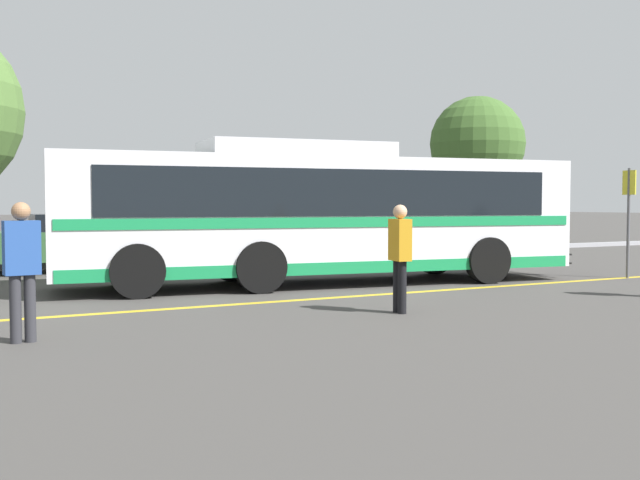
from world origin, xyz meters
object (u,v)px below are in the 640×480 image
object	(u,v)px
parked_car_1	(77,242)
parked_car_3	(418,234)
tree_0	(477,144)
transit_bus	(319,212)
bus_stop_sign	(629,209)
parked_car_2	(260,240)
pedestrian_2	(400,251)
pedestrian_1	(22,263)

from	to	relation	value
parked_car_1	parked_car_3	distance (m)	10.72
tree_0	parked_car_3	bearing A→B (deg)	-143.60
transit_bus	parked_car_3	bearing A→B (deg)	138.66
parked_car_3	bus_stop_sign	world-z (taller)	bus_stop_sign
parked_car_3	bus_stop_sign	size ratio (longest dim) A/B	1.69
transit_bus	parked_car_1	xyz separation A→B (m)	(-3.99, 5.65, -0.78)
transit_bus	parked_car_2	bearing A→B (deg)	176.80
pedestrian_2	bus_stop_sign	distance (m)	8.05
parked_car_2	bus_stop_sign	bearing A→B (deg)	-146.28
pedestrian_1	parked_car_3	bearing A→B (deg)	33.34
pedestrian_1	pedestrian_2	xyz separation A→B (m)	(5.52, -0.12, -0.02)
parked_car_3	pedestrian_1	xyz separation A→B (m)	(-13.15, -10.01, 0.27)
pedestrian_2	bus_stop_sign	xyz separation A→B (m)	(7.75, 2.08, 0.63)
parked_car_2	pedestrian_2	bearing A→B (deg)	166.60
parked_car_3	tree_0	bearing A→B (deg)	122.22
transit_bus	parked_car_3	xyz separation A→B (m)	(6.73, 5.79, -0.81)
transit_bus	pedestrian_1	size ratio (longest dim) A/B	6.62
pedestrian_1	tree_0	xyz separation A→B (m)	(19.55, 14.73, 3.21)
parked_car_2	pedestrian_1	world-z (taller)	pedestrian_1
transit_bus	bus_stop_sign	xyz separation A→B (m)	(6.86, -2.26, 0.06)
parked_car_1	parked_car_2	xyz separation A→B (m)	(5.11, 0.06, -0.07)
pedestrian_1	pedestrian_2	bearing A→B (deg)	-5.21
parked_car_3	pedestrian_2	distance (m)	12.68
parked_car_2	tree_0	bearing A→B (deg)	-70.23
parked_car_2	parked_car_3	distance (m)	5.61
pedestrian_1	tree_0	distance (m)	24.69
transit_bus	bus_stop_sign	distance (m)	7.22
transit_bus	tree_0	size ratio (longest dim) A/B	1.86
bus_stop_sign	pedestrian_2	bearing A→B (deg)	-67.03
transit_bus	tree_0	bearing A→B (deg)	136.62
transit_bus	parked_car_1	size ratio (longest dim) A/B	2.46
parked_car_2	bus_stop_sign	distance (m)	9.86
bus_stop_sign	parked_car_1	bearing A→B (deg)	-118.14
parked_car_2	transit_bus	bearing A→B (deg)	166.81
parked_car_3	parked_car_1	bearing A→B (deg)	-93.42
pedestrian_1	parked_car_1	bearing A→B (deg)	72.21
parked_car_1	tree_0	world-z (taller)	tree_0
parked_car_2	pedestrian_2	xyz separation A→B (m)	(-2.02, -10.05, 0.29)
pedestrian_2	bus_stop_sign	bearing A→B (deg)	114.28
transit_bus	parked_car_1	world-z (taller)	transit_bus
parked_car_3	pedestrian_1	distance (m)	16.52
parked_car_3	transit_bus	bearing A→B (deg)	-53.47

